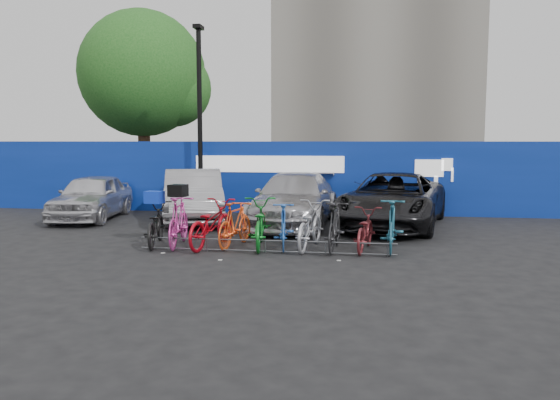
% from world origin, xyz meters
% --- Properties ---
extents(ground, '(100.00, 100.00, 0.00)m').
position_xyz_m(ground, '(0.00, 0.00, 0.00)').
color(ground, black).
rests_on(ground, ground).
extents(hoarding, '(22.00, 0.18, 2.40)m').
position_xyz_m(hoarding, '(0.01, 6.00, 1.20)').
color(hoarding, navy).
rests_on(hoarding, ground).
extents(tree, '(5.40, 5.20, 7.80)m').
position_xyz_m(tree, '(-6.77, 10.06, 5.07)').
color(tree, '#382314').
rests_on(tree, ground).
extents(lamppost, '(0.25, 0.50, 6.11)m').
position_xyz_m(lamppost, '(-3.20, 5.40, 3.27)').
color(lamppost, black).
rests_on(lamppost, ground).
extents(bike_rack, '(5.60, 0.03, 0.30)m').
position_xyz_m(bike_rack, '(-0.00, -0.60, 0.16)').
color(bike_rack, '#595B60').
rests_on(bike_rack, ground).
extents(car_0, '(2.17, 4.29, 1.40)m').
position_xyz_m(car_0, '(-6.21, 3.76, 0.70)').
color(car_0, silver).
rests_on(car_0, ground).
extents(car_1, '(3.01, 5.01, 1.56)m').
position_xyz_m(car_1, '(-2.97, 3.83, 0.78)').
color(car_1, '#A09FA3').
rests_on(car_1, ground).
extents(car_2, '(2.42, 5.25, 1.49)m').
position_xyz_m(car_2, '(0.14, 3.52, 0.74)').
color(car_2, '#AFAEB3').
rests_on(car_2, ground).
extents(car_3, '(3.64, 5.88, 1.52)m').
position_xyz_m(car_3, '(2.95, 3.57, 0.76)').
color(car_3, black).
rests_on(car_3, ground).
extents(bike_0, '(1.03, 1.98, 0.99)m').
position_xyz_m(bike_0, '(-2.68, -0.08, 0.49)').
color(bike_0, black).
rests_on(bike_0, ground).
extents(bike_1, '(0.75, 1.97, 1.15)m').
position_xyz_m(bike_1, '(-2.11, -0.11, 0.58)').
color(bike_1, '#C83793').
rests_on(bike_1, ground).
extents(bike_2, '(1.11, 2.15, 1.07)m').
position_xyz_m(bike_2, '(-1.35, -0.08, 0.54)').
color(bike_2, '#B40917').
rests_on(bike_2, ground).
extents(bike_3, '(0.84, 1.80, 1.04)m').
position_xyz_m(bike_3, '(-0.81, 0.04, 0.52)').
color(bike_3, '#F4501B').
rests_on(bike_3, ground).
extents(bike_4, '(1.00, 2.16, 1.10)m').
position_xyz_m(bike_4, '(-0.25, 0.04, 0.55)').
color(bike_4, '#10721F').
rests_on(bike_4, ground).
extents(bike_5, '(0.71, 1.76, 1.03)m').
position_xyz_m(bike_5, '(0.31, 0.00, 0.51)').
color(bike_5, blue).
rests_on(bike_5, ground).
extents(bike_6, '(0.99, 2.11, 1.06)m').
position_xyz_m(bike_6, '(0.89, 0.09, 0.53)').
color(bike_6, '#A8A9B0').
rests_on(bike_6, ground).
extents(bike_7, '(0.66, 1.84, 1.08)m').
position_xyz_m(bike_7, '(1.46, -0.06, 0.54)').
color(bike_7, black).
rests_on(bike_7, ground).
extents(bike_8, '(0.90, 1.84, 0.93)m').
position_xyz_m(bike_8, '(2.12, 0.02, 0.46)').
color(bike_8, maroon).
rests_on(bike_8, ground).
extents(bike_9, '(0.69, 1.94, 1.15)m').
position_xyz_m(bike_9, '(2.71, 0.06, 0.57)').
color(bike_9, '#205E76').
rests_on(bike_9, ground).
extents(cargo_crate, '(0.43, 0.36, 0.28)m').
position_xyz_m(cargo_crate, '(-2.68, -0.08, 1.13)').
color(cargo_crate, '#1134CA').
rests_on(cargo_crate, bike_0).
extents(cargo_topcase, '(0.43, 0.39, 0.28)m').
position_xyz_m(cargo_topcase, '(-2.11, -0.11, 1.29)').
color(cargo_topcase, black).
rests_on(cargo_topcase, bike_1).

